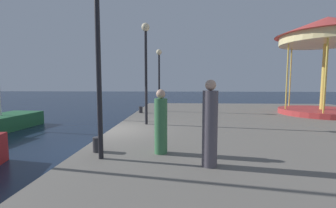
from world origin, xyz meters
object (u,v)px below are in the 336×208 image
Objects in this scene: lamp_post_near_edge at (98,35)px; bollard_center at (141,110)px; lamp_post_far_end at (159,69)px; person_near_carousel at (210,126)px; bollard_north at (97,144)px; person_far_corner at (161,124)px; lamp_post_mid_promenade at (146,56)px; carousel at (326,41)px.

lamp_post_near_edge is 10.92× the size of bollard_center.
lamp_post_far_end is at bearing 86.27° from lamp_post_near_edge.
lamp_post_near_edge is 3.35m from person_near_carousel.
bollard_north is (-0.90, -8.84, -2.56)m from lamp_post_far_end.
bollard_north is at bearing 178.79° from person_far_corner.
lamp_post_far_end reaches higher than bollard_north.
person_far_corner is 0.88× the size of person_near_carousel.
lamp_post_mid_promenade is at bearing 79.97° from bollard_north.
bollard_center is (-1.08, -0.85, -2.56)m from lamp_post_far_end.
carousel is 12.19m from person_near_carousel.
lamp_post_mid_promenade is 4.70m from lamp_post_far_end.
carousel reaches higher than person_near_carousel.
bollard_center is at bearing 91.31° from bollard_north.
carousel is at bearing 48.48° from person_near_carousel.
lamp_post_near_edge is 4.71m from lamp_post_mid_promenade.
lamp_post_near_edge is 2.26× the size of person_near_carousel.
lamp_post_near_edge is 10.92× the size of bollard_north.
person_far_corner is (-8.93, -7.90, -3.45)m from carousel.
lamp_post_mid_promenade is at bearing -159.48° from carousel.
lamp_post_far_end is at bearing 101.55° from person_near_carousel.
carousel is 14.05× the size of bollard_center.
bollard_center is 7.99m from bollard_north.
person_near_carousel is (1.99, -9.76, -1.85)m from lamp_post_far_end.
lamp_post_far_end is 2.07× the size of person_near_carousel.
person_far_corner is at bearing -76.60° from bollard_center.
bollard_center is (-10.85, 0.13, -4.04)m from carousel.
lamp_post_mid_promenade reaches higher than lamp_post_far_end.
person_near_carousel reaches higher than bollard_north.
lamp_post_mid_promenade is (-9.93, -3.72, -1.21)m from carousel.
carousel is at bearing 36.41° from bollard_north.
lamp_post_near_edge is at bearing -93.73° from lamp_post_far_end.
person_far_corner is at bearing -138.51° from carousel.
bollard_center is at bearing 103.40° from person_far_corner.
lamp_post_mid_promenade is at bearing -76.59° from bollard_center.
bollard_center is at bearing 179.33° from carousel.
lamp_post_far_end is 9.25m from bollard_north.
lamp_post_mid_promenade is 4.85m from person_far_corner.
bollard_north is at bearing -88.69° from bollard_center.
lamp_post_near_edge is (-10.38, -8.41, -1.26)m from carousel.
lamp_post_near_edge reaches higher than person_far_corner.
lamp_post_far_end is 10.13m from person_near_carousel.
bollard_center is 0.21× the size of person_near_carousel.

